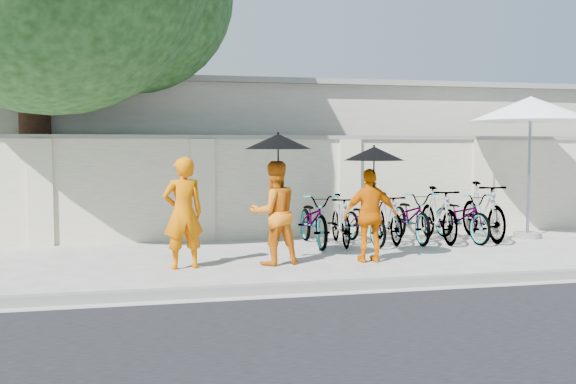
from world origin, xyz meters
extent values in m
plane|color=#B9B8B5|center=(0.00, 0.00, 0.00)|extent=(80.00, 80.00, 0.00)
cube|color=slate|center=(0.00, -1.70, 0.06)|extent=(40.00, 0.16, 0.12)
cube|color=beige|center=(1.00, 3.20, 1.00)|extent=(20.00, 0.30, 2.00)
cube|color=#B2ADA5|center=(2.00, 7.00, 1.60)|extent=(14.00, 6.00, 3.20)
cylinder|color=#45281A|center=(-4.20, 3.90, 2.20)|extent=(0.60, 0.60, 4.40)
imported|color=#DB6700|center=(-1.55, 0.23, 0.85)|extent=(0.68, 0.52, 1.69)
imported|color=orange|center=(-0.14, 0.27, 0.81)|extent=(0.90, 0.77, 1.63)
cylinder|color=black|center=(-0.09, 0.19, 1.43)|extent=(0.02, 0.02, 1.01)
cone|color=black|center=(-0.09, 0.19, 1.93)|extent=(1.04, 1.04, 0.24)
imported|color=#DF6600|center=(1.40, 0.13, 0.75)|extent=(0.90, 0.41, 1.50)
cylinder|color=black|center=(1.42, 0.05, 1.30)|extent=(0.02, 0.02, 0.89)
cone|color=black|center=(1.42, 0.05, 1.74)|extent=(0.96, 0.96, 0.22)
cylinder|color=slate|center=(5.48, 2.06, 0.05)|extent=(0.54, 0.54, 0.11)
cylinder|color=gray|center=(5.48, 2.06, 1.28)|extent=(0.06, 0.06, 2.57)
cone|color=white|center=(5.48, 2.06, 2.61)|extent=(2.95, 2.95, 0.49)
imported|color=gray|center=(0.97, 2.02, 0.49)|extent=(0.66, 1.87, 0.98)
imported|color=gray|center=(1.47, 1.93, 0.48)|extent=(0.60, 1.63, 0.96)
imported|color=gray|center=(1.96, 1.97, 0.45)|extent=(0.79, 1.76, 0.90)
imported|color=gray|center=(2.46, 2.07, 0.48)|extent=(0.52, 1.62, 0.96)
imported|color=gray|center=(2.96, 2.08, 0.49)|extent=(0.74, 1.91, 0.99)
imported|color=gray|center=(3.45, 1.93, 0.54)|extent=(0.61, 1.81, 1.07)
imported|color=gray|center=(3.95, 1.93, 0.48)|extent=(0.86, 1.89, 0.96)
imported|color=gray|center=(4.44, 2.00, 0.58)|extent=(0.68, 1.95, 1.15)
camera|label=1|loc=(-2.11, -9.52, 1.84)|focal=40.00mm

